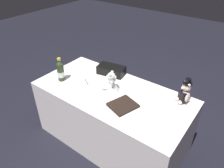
{
  "coord_description": "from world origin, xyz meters",
  "views": [
    {
      "loc": [
        1.14,
        -1.53,
        2.1
      ],
      "look_at": [
        0.0,
        0.0,
        0.84
      ],
      "focal_mm": 34.1,
      "sensor_mm": 36.0,
      "label": 1
    }
  ],
  "objects_px": {
    "teddy_bear_groom": "(185,93)",
    "teddy_bear_bride": "(110,83)",
    "guestbook": "(123,105)",
    "champagne_bottle": "(61,71)",
    "gift_case_black": "(111,70)",
    "signing_pen": "(86,82)"
  },
  "relations": [
    {
      "from": "signing_pen",
      "to": "gift_case_black",
      "type": "bearing_deg",
      "value": 69.26
    },
    {
      "from": "champagne_bottle",
      "to": "signing_pen",
      "type": "xyz_separation_m",
      "value": [
        0.26,
        0.14,
        -0.12
      ]
    },
    {
      "from": "teddy_bear_groom",
      "to": "signing_pen",
      "type": "bearing_deg",
      "value": -163.47
    },
    {
      "from": "champagne_bottle",
      "to": "gift_case_black",
      "type": "distance_m",
      "value": 0.61
    },
    {
      "from": "champagne_bottle",
      "to": "teddy_bear_groom",
      "type": "bearing_deg",
      "value": 19.13
    },
    {
      "from": "gift_case_black",
      "to": "guestbook",
      "type": "xyz_separation_m",
      "value": [
        0.48,
        -0.44,
        -0.04
      ]
    },
    {
      "from": "teddy_bear_groom",
      "to": "guestbook",
      "type": "xyz_separation_m",
      "value": [
        -0.45,
        -0.43,
        -0.1
      ]
    },
    {
      "from": "teddy_bear_groom",
      "to": "teddy_bear_bride",
      "type": "bearing_deg",
      "value": -159.04
    },
    {
      "from": "teddy_bear_groom",
      "to": "guestbook",
      "type": "distance_m",
      "value": 0.63
    },
    {
      "from": "teddy_bear_groom",
      "to": "champagne_bottle",
      "type": "relative_size",
      "value": 0.96
    },
    {
      "from": "teddy_bear_groom",
      "to": "signing_pen",
      "type": "height_order",
      "value": "teddy_bear_groom"
    },
    {
      "from": "teddy_bear_bride",
      "to": "signing_pen",
      "type": "bearing_deg",
      "value": -174.02
    },
    {
      "from": "teddy_bear_bride",
      "to": "gift_case_black",
      "type": "height_order",
      "value": "teddy_bear_bride"
    },
    {
      "from": "teddy_bear_bride",
      "to": "gift_case_black",
      "type": "xyz_separation_m",
      "value": [
        -0.2,
        0.29,
        -0.05
      ]
    },
    {
      "from": "teddy_bear_bride",
      "to": "gift_case_black",
      "type": "distance_m",
      "value": 0.36
    },
    {
      "from": "signing_pen",
      "to": "guestbook",
      "type": "relative_size",
      "value": 0.47
    },
    {
      "from": "teddy_bear_bride",
      "to": "guestbook",
      "type": "distance_m",
      "value": 0.32
    },
    {
      "from": "signing_pen",
      "to": "guestbook",
      "type": "distance_m",
      "value": 0.61
    },
    {
      "from": "teddy_bear_bride",
      "to": "gift_case_black",
      "type": "bearing_deg",
      "value": 124.91
    },
    {
      "from": "teddy_bear_groom",
      "to": "signing_pen",
      "type": "relative_size",
      "value": 2.27
    },
    {
      "from": "teddy_bear_bride",
      "to": "gift_case_black",
      "type": "relative_size",
      "value": 0.65
    },
    {
      "from": "signing_pen",
      "to": "guestbook",
      "type": "xyz_separation_m",
      "value": [
        0.6,
        -0.11,
        0.01
      ]
    }
  ]
}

